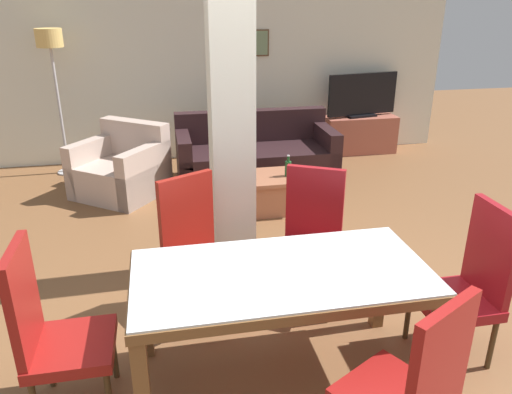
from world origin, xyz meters
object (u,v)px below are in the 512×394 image
object	(u,v)px
armchair	(122,171)
bottle	(288,168)
dining_chair_head_right	(469,281)
tv_screen	(362,96)
dining_table	(281,294)
dining_chair_far_left	(196,246)
dining_chair_near_right	(412,387)
dining_chair_far_right	(311,236)
coffee_table	(274,192)
tv_stand	(359,134)
dining_chair_head_left	(51,329)
floor_lamp	(51,53)
sofa	(255,157)

from	to	relation	value
armchair	bottle	size ratio (longest dim) A/B	5.24
dining_chair_head_right	tv_screen	distance (m)	4.58
dining_table	dining_chair_far_left	size ratio (longest dim) A/B	1.64
armchair	dining_chair_near_right	bearing A→B (deg)	147.58
dining_chair_far_right	coffee_table	bearing A→B (deg)	-66.34
dining_chair_head_right	tv_stand	xyz separation A→B (m)	(1.08, 4.44, -0.27)
dining_table	bottle	xyz separation A→B (m)	(0.70, 2.53, -0.12)
dining_chair_head_left	dining_chair_far_left	world-z (taller)	same
dining_chair_far_left	dining_chair_near_right	size ratio (longest dim) A/B	1.00
dining_chair_head_right	coffee_table	world-z (taller)	dining_chair_head_right
dining_chair_head_left	dining_chair_near_right	size ratio (longest dim) A/B	1.00
coffee_table	floor_lamp	bearing A→B (deg)	144.50
coffee_table	tv_stand	world-z (taller)	tv_stand
dining_chair_far_left	dining_chair_near_right	distance (m)	1.82
dining_chair_head_left	tv_stand	bearing A→B (deg)	140.98
sofa	floor_lamp	world-z (taller)	floor_lamp
dining_chair_far_left	sofa	distance (m)	2.99
dining_chair_far_right	floor_lamp	distance (m)	4.31
sofa	dining_table	bearing A→B (deg)	81.23
armchair	tv_screen	xyz separation A→B (m)	(3.42, 1.06, 0.57)
dining_chair_near_right	floor_lamp	size ratio (longest dim) A/B	0.57
dining_chair_far_right	tv_screen	world-z (taller)	tv_screen
sofa	tv_stand	distance (m)	1.93
dining_chair_head_right	tv_screen	size ratio (longest dim) A/B	0.95
dining_table	bottle	distance (m)	2.63
dining_chair_far_right	floor_lamp	xyz separation A→B (m)	(-2.30, 3.50, 1.01)
bottle	tv_stand	bearing A→B (deg)	49.85
sofa	tv_screen	world-z (taller)	tv_screen
dining_chair_far_left	dining_chair_near_right	world-z (taller)	same
dining_chair_head_left	dining_chair_head_right	bearing A→B (deg)	90.00
dining_chair_far_right	tv_screen	xyz separation A→B (m)	(1.88, 3.63, 0.31)
dining_chair_near_right	coffee_table	distance (m)	3.38
coffee_table	floor_lamp	distance (m)	3.28
dining_chair_far_left	tv_stand	bearing A→B (deg)	-154.80
dining_table	coffee_table	bearing A→B (deg)	77.70
dining_table	floor_lamp	size ratio (longest dim) A/B	0.93
dining_chair_head_left	bottle	distance (m)	3.22
dining_chair_near_right	floor_lamp	distance (m)	5.68
coffee_table	tv_screen	xyz separation A→B (m)	(1.75, 1.86, 0.65)
floor_lamp	bottle	bearing A→B (deg)	-34.60
tv_screen	dining_chair_head_left	bearing A→B (deg)	41.16
dining_chair_far_right	tv_stand	world-z (taller)	dining_chair_far_right
dining_chair_head_right	armchair	bearing A→B (deg)	34.62
dining_table	dining_chair_near_right	xyz separation A→B (m)	(0.43, -0.78, -0.06)
coffee_table	tv_screen	world-z (taller)	tv_screen
dining_table	dining_chair_near_right	distance (m)	0.90
dining_chair_head_left	sofa	distance (m)	4.08
dining_chair_near_right	tv_screen	distance (m)	5.56
coffee_table	bottle	distance (m)	0.32
bottle	floor_lamp	size ratio (longest dim) A/B	0.13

